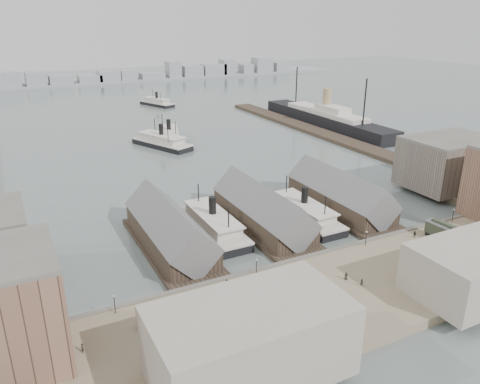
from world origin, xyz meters
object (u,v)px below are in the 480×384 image
tram (447,234)px  horse_cart_right (435,264)px  horse_cart_center (311,282)px  ferry_docked_west (213,224)px  ocean_steamer (326,118)px  horse_cart_left (154,320)px

tram → horse_cart_right: size_ratio=2.44×
horse_cart_center → tram: bearing=-89.4°
ferry_docked_west → ocean_steamer: 139.07m
tram → horse_cart_left: tram is taller
ferry_docked_west → horse_cart_center: size_ratio=6.27×
horse_cart_left → horse_cart_center: (32.65, -2.03, -0.04)m
ferry_docked_west → horse_cart_left: 42.94m
horse_cart_right → tram: bearing=-85.2°
horse_cart_left → horse_cart_center: bearing=-92.7°
tram → horse_cart_left: (-73.63, 0.90, -1.28)m
ocean_steamer → tram: size_ratio=8.32×
horse_cart_left → horse_cart_center: 32.72m
horse_cart_center → horse_cart_right: size_ratio=1.01×
tram → ocean_steamer: bearing=61.2°
ocean_steamer → horse_cart_left: size_ratio=20.80×
horse_cart_center → horse_cart_right: bearing=-103.8°
ocean_steamer → horse_cart_right: (-70.38, -133.45, -1.36)m
horse_cart_center → ferry_docked_west: bearing=8.7°
ferry_docked_west → horse_cart_center: bearing=-80.3°
ferry_docked_west → ocean_steamer: bearing=41.0°
ferry_docked_west → ocean_steamer: ocean_steamer is taller
ocean_steamer → horse_cart_center: 160.94m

